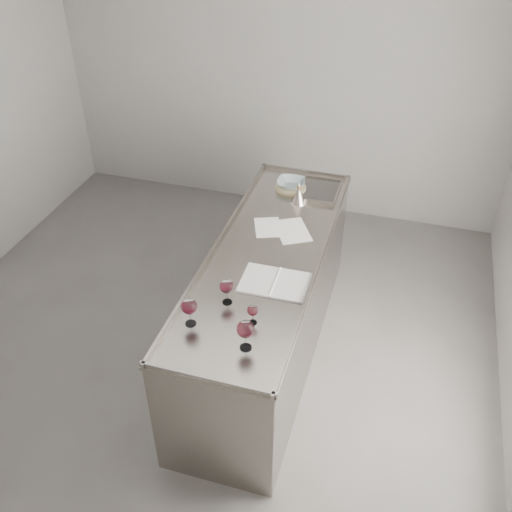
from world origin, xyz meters
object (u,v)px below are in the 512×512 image
(notebook, at_px, (275,282))
(ceramic_bowl, at_px, (291,184))
(wine_glass_small, at_px, (253,311))
(wine_funnel, at_px, (298,196))
(wine_glass_left, at_px, (189,307))
(counter, at_px, (267,304))
(wine_glass_middle, at_px, (227,287))
(wine_glass_right, at_px, (245,330))

(notebook, distance_m, ceramic_bowl, 1.22)
(wine_glass_small, bearing_deg, ceramic_bowl, 95.74)
(wine_funnel, bearing_deg, wine_glass_left, -101.04)
(counter, distance_m, notebook, 0.58)
(wine_glass_middle, xyz_separation_m, wine_glass_right, (0.22, -0.34, 0.02))
(notebook, relative_size, ceramic_bowl, 1.96)
(wine_glass_small, height_order, notebook, wine_glass_small)
(wine_funnel, bearing_deg, counter, -94.09)
(counter, bearing_deg, notebook, -66.10)
(wine_glass_middle, xyz_separation_m, ceramic_bowl, (0.04, 1.47, -0.08))
(wine_funnel, bearing_deg, wine_glass_right, -87.35)
(ceramic_bowl, height_order, wine_funnel, wine_funnel)
(wine_glass_small, bearing_deg, notebook, 85.54)
(wine_glass_middle, bearing_deg, wine_glass_right, -56.20)
(notebook, height_order, ceramic_bowl, ceramic_bowl)
(ceramic_bowl, distance_m, wine_funnel, 0.22)
(ceramic_bowl, bearing_deg, wine_glass_left, -96.28)
(wine_glass_right, distance_m, wine_glass_small, 0.21)
(ceramic_bowl, relative_size, wine_funnel, 1.22)
(wine_glass_left, height_order, wine_glass_right, wine_glass_right)
(wine_glass_right, xyz_separation_m, notebook, (0.01, 0.60, -0.13))
(wine_glass_small, height_order, ceramic_bowl, wine_glass_small)
(counter, height_order, wine_glass_left, wine_glass_left)
(wine_glass_middle, height_order, wine_funnel, wine_funnel)
(wine_glass_right, relative_size, ceramic_bowl, 0.87)
(counter, distance_m, wine_glass_left, 1.04)
(wine_glass_left, distance_m, wine_glass_small, 0.37)
(notebook, xyz_separation_m, wine_funnel, (-0.08, 1.01, 0.05))
(wine_glass_right, height_order, notebook, wine_glass_right)
(wine_glass_middle, relative_size, wine_funnel, 0.95)
(wine_glass_right, height_order, wine_funnel, wine_glass_right)
(wine_glass_left, bearing_deg, wine_glass_right, -14.14)
(wine_glass_small, relative_size, wine_funnel, 0.72)
(wine_glass_middle, bearing_deg, wine_glass_small, -32.69)
(notebook, bearing_deg, wine_glass_left, -127.95)
(wine_glass_middle, relative_size, wine_glass_small, 1.32)
(counter, relative_size, notebook, 5.48)
(wine_glass_left, relative_size, wine_glass_middle, 1.07)
(counter, distance_m, ceramic_bowl, 1.04)
(wine_glass_left, height_order, wine_glass_small, wine_glass_left)
(wine_glass_right, xyz_separation_m, ceramic_bowl, (-0.18, 1.80, -0.09))
(counter, distance_m, wine_glass_small, 0.90)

